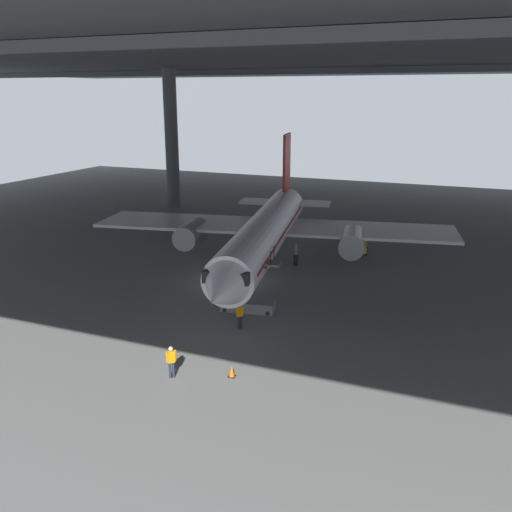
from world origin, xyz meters
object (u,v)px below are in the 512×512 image
object	(u,v)px
airplane_main	(266,232)
crew_worker_by_stairs	(240,314)
traffic_cone_orange	(232,372)
baggage_tug	(360,247)
boarding_stairs	(249,300)
crew_worker_near_nose	(171,360)

from	to	relation	value
airplane_main	crew_worker_by_stairs	xyz separation A→B (m)	(2.88, -11.92, -2.28)
airplane_main	crew_worker_by_stairs	distance (m)	12.47
crew_worker_by_stairs	airplane_main	bearing A→B (deg)	103.57
traffic_cone_orange	baggage_tug	bearing A→B (deg)	87.20
baggage_tug	traffic_cone_orange	bearing A→B (deg)	-92.80
traffic_cone_orange	airplane_main	bearing A→B (deg)	105.67
airplane_main	baggage_tug	distance (m)	10.52
boarding_stairs	baggage_tug	size ratio (longest dim) A/B	1.86
boarding_stairs	crew_worker_by_stairs	distance (m)	3.19
crew_worker_by_stairs	crew_worker_near_nose	bearing A→B (deg)	-96.11
boarding_stairs	crew_worker_by_stairs	size ratio (longest dim) A/B	2.61
crew_worker_near_nose	baggage_tug	world-z (taller)	crew_worker_near_nose
traffic_cone_orange	boarding_stairs	bearing A→B (deg)	107.32
boarding_stairs	baggage_tug	world-z (taller)	boarding_stairs
airplane_main	crew_worker_near_nose	distance (m)	19.16
airplane_main	traffic_cone_orange	size ratio (longest dim) A/B	53.97
traffic_cone_orange	baggage_tug	world-z (taller)	baggage_tug
traffic_cone_orange	baggage_tug	size ratio (longest dim) A/B	0.25
airplane_main	crew_worker_near_nose	xyz separation A→B (m)	(2.13, -18.91, -2.23)
airplane_main	baggage_tug	size ratio (longest dim) A/B	13.61
crew_worker_near_nose	baggage_tug	size ratio (longest dim) A/B	0.74
crew_worker_by_stairs	baggage_tug	size ratio (longest dim) A/B	0.71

